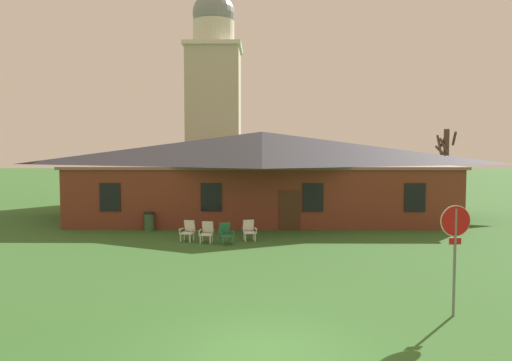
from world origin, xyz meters
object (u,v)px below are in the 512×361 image
object	(u,v)px
lawn_chair_middle	(249,230)
lawn_chair_near_door	(207,232)
lawn_chair_left_end	(226,233)
lawn_chair_by_porch	(188,230)
trash_bin	(149,221)
stop_sign	(455,237)

from	to	relation	value
lawn_chair_middle	lawn_chair_near_door	bearing A→B (deg)	-163.91
lawn_chair_left_end	lawn_chair_near_door	bearing A→B (deg)	159.24
lawn_chair_near_door	lawn_chair_left_end	xyz separation A→B (m)	(0.89, -0.34, 0.00)
lawn_chair_left_end	lawn_chair_middle	world-z (taller)	same
lawn_chair_by_porch	lawn_chair_middle	bearing A→B (deg)	3.69
lawn_chair_middle	trash_bin	xyz separation A→B (m)	(-5.33, 2.58, -0.00)
lawn_chair_left_end	stop_sign	bearing A→B (deg)	-55.08
lawn_chair_by_porch	lawn_chair_near_door	bearing A→B (deg)	-21.97
lawn_chair_left_end	trash_bin	world-z (taller)	trash_bin
lawn_chair_near_door	trash_bin	xyz separation A→B (m)	(-3.40, 3.14, -0.00)
lawn_chair_near_door	lawn_chair_middle	bearing A→B (deg)	16.09
lawn_chair_by_porch	lawn_chair_left_end	size ratio (longest dim) A/B	1.00
lawn_chair_by_porch	stop_sign	bearing A→B (deg)	-50.36
lawn_chair_middle	trash_bin	bearing A→B (deg)	154.14
lawn_chair_left_end	trash_bin	distance (m)	5.52
stop_sign	lawn_chair_left_end	xyz separation A→B (m)	(-6.56, 9.40, -1.54)
lawn_chair_near_door	lawn_chair_left_end	size ratio (longest dim) A/B	1.00
stop_sign	lawn_chair_near_door	distance (m)	12.36
stop_sign	lawn_chair_near_door	xyz separation A→B (m)	(-7.45, 9.74, -1.54)
lawn_chair_by_porch	lawn_chair_middle	xyz separation A→B (m)	(2.85, 0.18, 0.00)
trash_bin	lawn_chair_near_door	bearing A→B (deg)	-42.70
stop_sign	lawn_chair_middle	xyz separation A→B (m)	(-5.52, 10.29, -1.54)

